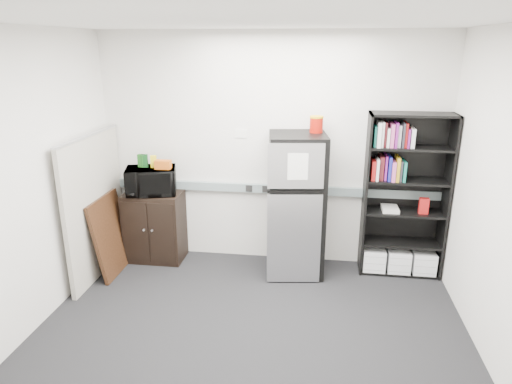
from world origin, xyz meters
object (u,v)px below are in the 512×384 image
bookshelf (405,197)px  cabinet (155,226)px  cubicle_partition (95,206)px  refrigerator (296,205)px  microwave (151,181)px

bookshelf → cabinet: bookshelf is taller
cubicle_partition → refrigerator: bearing=8.7°
bookshelf → microwave: bearing=-178.4°
cubicle_partition → refrigerator: 2.26m
cubicle_partition → microwave: (0.52, 0.40, 0.20)m
cubicle_partition → microwave: size_ratio=2.85×
bookshelf → cabinet: (-2.91, -0.06, -0.49)m
bookshelf → microwave: bookshelf is taller
refrigerator → microwave: bearing=170.3°
cabinet → refrigerator: bearing=-2.7°
bookshelf → refrigerator: 1.21m
cabinet → microwave: bearing=-90.0°
cabinet → refrigerator: (1.71, -0.08, 0.38)m
bookshelf → refrigerator: bearing=-173.1°
cubicle_partition → refrigerator: (2.23, 0.34, -0.00)m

